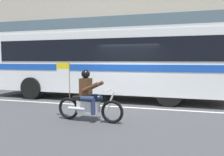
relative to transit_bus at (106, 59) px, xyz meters
name	(u,v)px	position (x,y,z in m)	size (l,w,h in m)	color
ground_plane	(127,104)	(1.29, -1.19, -1.88)	(60.00, 60.00, 0.00)	#3D3D3F
sidewalk_curb	(144,88)	(1.29, 3.91, -1.81)	(28.00, 3.80, 0.15)	#A39E93
lane_center_stripe	(124,107)	(1.29, -1.79, -1.88)	(26.60, 0.14, 0.01)	silver
transit_bus	(106,59)	(0.00, 0.00, 0.00)	(10.88, 2.80, 3.22)	white
motorcycle_with_rider	(89,99)	(0.70, -4.04, -1.22)	(2.19, 0.64, 1.78)	black
fire_hydrant	(194,84)	(4.23, 3.03, -1.36)	(0.22, 0.30, 0.75)	#4C8C3F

